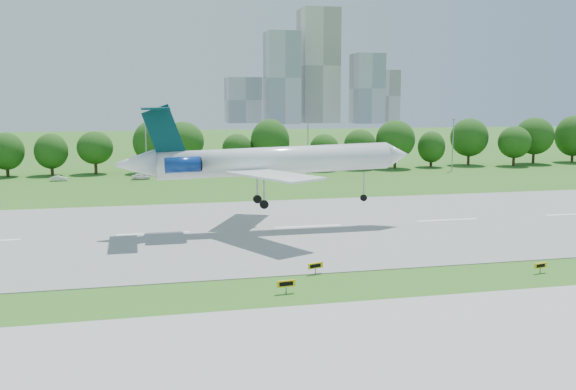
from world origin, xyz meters
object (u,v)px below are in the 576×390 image
at_px(airliner, 261,160).
at_px(service_vehicle_a, 59,178).
at_px(taxi_sign_left, 286,284).
at_px(service_vehicle_b, 141,176).

bearing_deg(airliner, service_vehicle_a, 117.80).
height_order(airliner, service_vehicle_a, airliner).
xyz_separation_m(taxi_sign_left, service_vehicle_a, (-28.49, 85.86, -0.32)).
xyz_separation_m(airliner, service_vehicle_a, (-31.56, 58.08, -8.44)).
xyz_separation_m(taxi_sign_left, service_vehicle_b, (-12.02, 84.63, -0.21)).
bearing_deg(service_vehicle_a, taxi_sign_left, -162.10).
xyz_separation_m(airliner, taxi_sign_left, (-3.07, -27.78, -8.12)).
bearing_deg(service_vehicle_b, taxi_sign_left, -173.66).
bearing_deg(service_vehicle_a, service_vehicle_b, -94.75).
bearing_deg(service_vehicle_b, airliner, -166.87).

